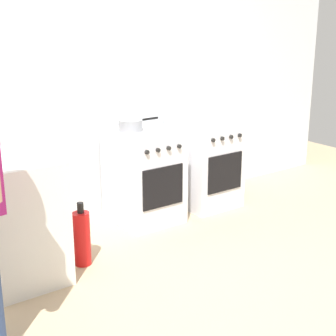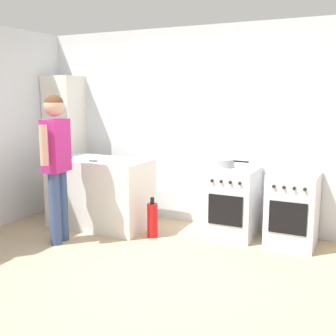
% 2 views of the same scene
% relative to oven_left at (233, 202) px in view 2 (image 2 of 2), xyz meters
% --- Properties ---
extents(ground_plane, '(8.00, 8.00, 0.00)m').
position_rel_oven_left_xyz_m(ground_plane, '(-0.35, -1.58, -0.43)').
color(ground_plane, tan).
extents(back_wall, '(6.00, 0.10, 2.60)m').
position_rel_oven_left_xyz_m(back_wall, '(-0.35, 0.37, 0.87)').
color(back_wall, silver).
rests_on(back_wall, ground).
extents(counter_unit, '(1.30, 0.70, 0.90)m').
position_rel_oven_left_xyz_m(counter_unit, '(-1.70, -0.38, 0.02)').
color(counter_unit, silver).
rests_on(counter_unit, ground).
extents(oven_left, '(0.55, 0.62, 0.85)m').
position_rel_oven_left_xyz_m(oven_left, '(0.00, 0.00, 0.00)').
color(oven_left, silver).
rests_on(oven_left, ground).
extents(oven_right, '(0.54, 0.62, 0.85)m').
position_rel_oven_left_xyz_m(oven_right, '(0.71, -0.00, -0.00)').
color(oven_right, silver).
rests_on(oven_right, ground).
extents(pot, '(0.39, 0.21, 0.10)m').
position_rel_oven_left_xyz_m(pot, '(-0.11, 0.03, 0.47)').
color(pot, gray).
rests_on(pot, oven_left).
extents(knife_bread, '(0.34, 0.15, 0.01)m').
position_rel_oven_left_xyz_m(knife_bread, '(-1.76, -0.60, 0.48)').
color(knife_bread, silver).
rests_on(knife_bread, counter_unit).
extents(knife_paring, '(0.20, 0.11, 0.01)m').
position_rel_oven_left_xyz_m(knife_paring, '(-2.10, -0.46, 0.48)').
color(knife_paring, silver).
rests_on(knife_paring, counter_unit).
extents(person, '(0.25, 0.56, 1.73)m').
position_rel_oven_left_xyz_m(person, '(-1.78, -1.12, 0.62)').
color(person, '#384C7A').
rests_on(person, ground).
extents(fire_extinguisher, '(0.13, 0.13, 0.50)m').
position_rel_oven_left_xyz_m(fire_extinguisher, '(-0.87, -0.48, -0.21)').
color(fire_extinguisher, red).
rests_on(fire_extinguisher, ground).
extents(larder_cabinet, '(0.48, 0.44, 2.00)m').
position_rel_oven_left_xyz_m(larder_cabinet, '(-2.65, 0.10, 0.57)').
color(larder_cabinet, silver).
rests_on(larder_cabinet, ground).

